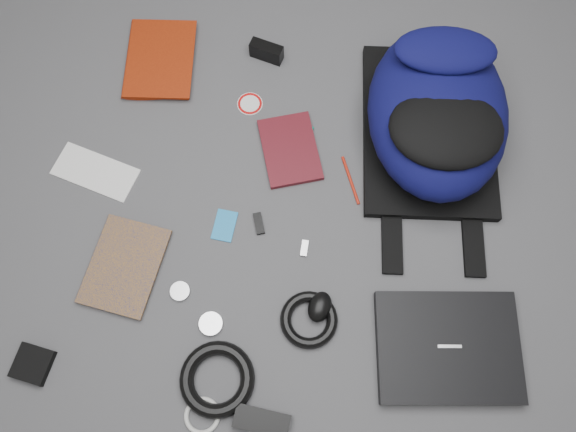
{
  "coord_description": "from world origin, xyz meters",
  "views": [
    {
      "loc": [
        0.02,
        -0.46,
        1.37
      ],
      "look_at": [
        0.0,
        0.0,
        0.02
      ],
      "focal_mm": 35.0,
      "sensor_mm": 36.0,
      "label": 1
    }
  ],
  "objects_px": {
    "comic_book": "(93,258)",
    "textbook_red": "(127,59)",
    "power_brick": "(262,421)",
    "backpack": "(437,111)",
    "compact_camera": "(267,51)",
    "pouch": "(33,364)",
    "laptop": "(448,347)",
    "mouse": "(320,307)",
    "dvd_case": "(290,150)"
  },
  "relations": [
    {
      "from": "comic_book",
      "to": "power_brick",
      "type": "relative_size",
      "value": 1.85
    },
    {
      "from": "backpack",
      "to": "comic_book",
      "type": "height_order",
      "value": "backpack"
    },
    {
      "from": "power_brick",
      "to": "compact_camera",
      "type": "bearing_deg",
      "value": 102.82
    },
    {
      "from": "compact_camera",
      "to": "pouch",
      "type": "relative_size",
      "value": 1.12
    },
    {
      "from": "backpack",
      "to": "mouse",
      "type": "height_order",
      "value": "backpack"
    },
    {
      "from": "backpack",
      "to": "compact_camera",
      "type": "relative_size",
      "value": 5.89
    },
    {
      "from": "dvd_case",
      "to": "backpack",
      "type": "bearing_deg",
      "value": -2.94
    },
    {
      "from": "comic_book",
      "to": "power_brick",
      "type": "distance_m",
      "value": 0.58
    },
    {
      "from": "backpack",
      "to": "textbook_red",
      "type": "xyz_separation_m",
      "value": [
        -0.84,
        0.19,
        -0.1
      ]
    },
    {
      "from": "compact_camera",
      "to": "power_brick",
      "type": "xyz_separation_m",
      "value": [
        0.04,
        -0.98,
        -0.01
      ]
    },
    {
      "from": "dvd_case",
      "to": "pouch",
      "type": "distance_m",
      "value": 0.82
    },
    {
      "from": "laptop",
      "to": "mouse",
      "type": "relative_size",
      "value": 4.33
    },
    {
      "from": "comic_book",
      "to": "dvd_case",
      "type": "relative_size",
      "value": 1.17
    },
    {
      "from": "power_brick",
      "to": "textbook_red",
      "type": "bearing_deg",
      "value": 125.2
    },
    {
      "from": "compact_camera",
      "to": "pouch",
      "type": "height_order",
      "value": "compact_camera"
    },
    {
      "from": "compact_camera",
      "to": "power_brick",
      "type": "height_order",
      "value": "compact_camera"
    },
    {
      "from": "laptop",
      "to": "power_brick",
      "type": "distance_m",
      "value": 0.47
    },
    {
      "from": "comic_book",
      "to": "textbook_red",
      "type": "bearing_deg",
      "value": 101.98
    },
    {
      "from": "textbook_red",
      "to": "power_brick",
      "type": "height_order",
      "value": "power_brick"
    },
    {
      "from": "backpack",
      "to": "textbook_red",
      "type": "height_order",
      "value": "backpack"
    },
    {
      "from": "backpack",
      "to": "mouse",
      "type": "distance_m",
      "value": 0.57
    },
    {
      "from": "power_brick",
      "to": "mouse",
      "type": "bearing_deg",
      "value": 75.08
    },
    {
      "from": "backpack",
      "to": "comic_book",
      "type": "distance_m",
      "value": 0.94
    },
    {
      "from": "comic_book",
      "to": "pouch",
      "type": "xyz_separation_m",
      "value": [
        -0.1,
        -0.26,
        0.0
      ]
    },
    {
      "from": "compact_camera",
      "to": "backpack",
      "type": "bearing_deg",
      "value": -7.03
    },
    {
      "from": "laptop",
      "to": "backpack",
      "type": "bearing_deg",
      "value": 90.23
    },
    {
      "from": "power_brick",
      "to": "backpack",
      "type": "bearing_deg",
      "value": 72.12
    },
    {
      "from": "comic_book",
      "to": "compact_camera",
      "type": "xyz_separation_m",
      "value": [
        0.41,
        0.61,
        0.02
      ]
    },
    {
      "from": "pouch",
      "to": "compact_camera",
      "type": "bearing_deg",
      "value": 59.87
    },
    {
      "from": "backpack",
      "to": "power_brick",
      "type": "xyz_separation_m",
      "value": [
        -0.41,
        -0.75,
        -0.1
      ]
    },
    {
      "from": "laptop",
      "to": "power_brick",
      "type": "bearing_deg",
      "value": -159.13
    },
    {
      "from": "compact_camera",
      "to": "mouse",
      "type": "distance_m",
      "value": 0.73
    },
    {
      "from": "backpack",
      "to": "textbook_red",
      "type": "relative_size",
      "value": 2.14
    },
    {
      "from": "backpack",
      "to": "comic_book",
      "type": "bearing_deg",
      "value": -155.57
    },
    {
      "from": "backpack",
      "to": "laptop",
      "type": "xyz_separation_m",
      "value": [
        0.02,
        -0.57,
        -0.1
      ]
    },
    {
      "from": "dvd_case",
      "to": "pouch",
      "type": "bearing_deg",
      "value": -148.84
    },
    {
      "from": "laptop",
      "to": "comic_book",
      "type": "distance_m",
      "value": 0.89
    },
    {
      "from": "comic_book",
      "to": "compact_camera",
      "type": "bearing_deg",
      "value": 69.35
    },
    {
      "from": "laptop",
      "to": "textbook_red",
      "type": "distance_m",
      "value": 1.16
    },
    {
      "from": "laptop",
      "to": "pouch",
      "type": "height_order",
      "value": "laptop"
    },
    {
      "from": "laptop",
      "to": "mouse",
      "type": "distance_m",
      "value": 0.32
    },
    {
      "from": "power_brick",
      "to": "pouch",
      "type": "height_order",
      "value": "power_brick"
    },
    {
      "from": "dvd_case",
      "to": "power_brick",
      "type": "relative_size",
      "value": 1.58
    },
    {
      "from": "comic_book",
      "to": "backpack",
      "type": "bearing_deg",
      "value": 37.33
    },
    {
      "from": "textbook_red",
      "to": "backpack",
      "type": "bearing_deg",
      "value": -13.56
    },
    {
      "from": "backpack",
      "to": "laptop",
      "type": "height_order",
      "value": "backpack"
    },
    {
      "from": "mouse",
      "to": "laptop",
      "type": "bearing_deg",
      "value": 4.15
    },
    {
      "from": "laptop",
      "to": "dvd_case",
      "type": "distance_m",
      "value": 0.64
    },
    {
      "from": "compact_camera",
      "to": "dvd_case",
      "type": "bearing_deg",
      "value": -55.73
    },
    {
      "from": "comic_book",
      "to": "mouse",
      "type": "height_order",
      "value": "mouse"
    }
  ]
}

